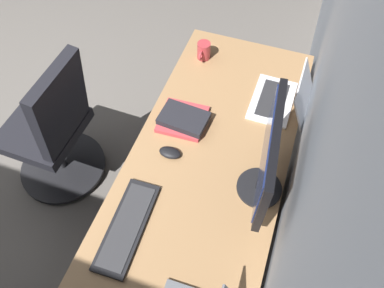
# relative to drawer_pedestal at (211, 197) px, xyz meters

# --- Properties ---
(wall_back) EXTENTS (4.97, 0.10, 2.60)m
(wall_back) POSITION_rel_drawer_pedestal_xyz_m (-0.17, 0.41, 0.95)
(wall_back) COLOR #8C939E
(wall_back) RESTS_ON ground
(desk) EXTENTS (1.90, 0.72, 0.73)m
(desk) POSITION_rel_drawer_pedestal_xyz_m (0.09, -0.03, 0.31)
(desk) COLOR #936D47
(desk) RESTS_ON ground
(drawer_pedestal) EXTENTS (0.40, 0.51, 0.69)m
(drawer_pedestal) POSITION_rel_drawer_pedestal_xyz_m (0.00, 0.00, 0.00)
(drawer_pedestal) COLOR #936D47
(drawer_pedestal) RESTS_ON ground
(monitor_primary) EXTENTS (0.50, 0.20, 0.44)m
(monitor_primary) POSITION_rel_drawer_pedestal_xyz_m (0.08, 0.23, 0.63)
(monitor_primary) COLOR black
(monitor_primary) RESTS_ON desk
(laptop_leftmost) EXTENTS (0.32, 0.29, 0.20)m
(laptop_leftmost) POSITION_rel_drawer_pedestal_xyz_m (-0.44, 0.23, 0.43)
(laptop_leftmost) COLOR silver
(laptop_leftmost) RESTS_ON desk
(keyboard_main) EXTENTS (0.42, 0.15, 0.02)m
(keyboard_main) POSITION_rel_drawer_pedestal_xyz_m (0.43, -0.24, 0.39)
(keyboard_main) COLOR black
(keyboard_main) RESTS_ON desk
(mouse_main) EXTENTS (0.06, 0.10, 0.03)m
(mouse_main) POSITION_rel_drawer_pedestal_xyz_m (0.04, -0.20, 0.40)
(mouse_main) COLOR black
(mouse_main) RESTS_ON desk
(book_stack_near) EXTENTS (0.23, 0.25, 0.06)m
(book_stack_near) POSITION_rel_drawer_pedestal_xyz_m (-0.16, -0.21, 0.41)
(book_stack_near) COLOR #B2383D
(book_stack_near) RESTS_ON desk
(coffee_mug) EXTENTS (0.11, 0.07, 0.10)m
(coffee_mug) POSITION_rel_drawer_pedestal_xyz_m (-0.64, -0.26, 0.43)
(coffee_mug) COLOR #A53338
(coffee_mug) RESTS_ON desk
(office_chair) EXTENTS (0.56, 0.56, 0.97)m
(office_chair) POSITION_rel_drawer_pedestal_xyz_m (-0.04, -0.97, 0.11)
(office_chair) COLOR black
(office_chair) RESTS_ON ground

